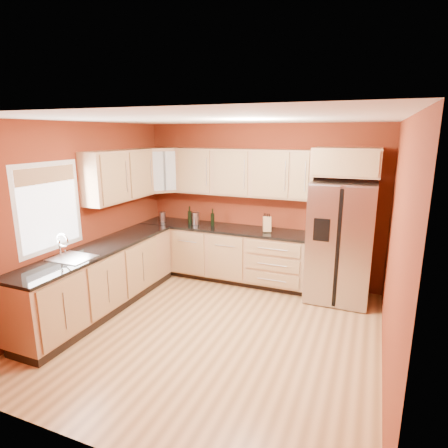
{
  "coord_description": "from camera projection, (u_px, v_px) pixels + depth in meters",
  "views": [
    {
      "loc": [
        1.76,
        -3.91,
        2.46
      ],
      "look_at": [
        -0.2,
        0.9,
        1.18
      ],
      "focal_mm": 30.0,
      "sensor_mm": 36.0,
      "label": 1
    }
  ],
  "objects": [
    {
      "name": "over_fridge_cabinet",
      "position": [
        347.0,
        162.0,
        5.29
      ],
      "size": [
        0.92,
        0.6,
        0.4
      ],
      "primitive_type": "cube",
      "color": "#A67A50",
      "rests_on": "wall_back"
    },
    {
      "name": "sink_faucet",
      "position": [
        71.0,
        247.0,
        4.66
      ],
      "size": [
        0.5,
        0.42,
        0.3
      ],
      "primitive_type": null,
      "color": "silver",
      "rests_on": "countertop_left"
    },
    {
      "name": "corner_upper_cabinet",
      "position": [
        162.0,
        170.0,
        6.42
      ],
      "size": [
        0.67,
        0.67,
        0.75
      ],
      "primitive_type": "cube",
      "rotation": [
        0.0,
        0.0,
        0.79
      ],
      "color": "#A67A50",
      "rests_on": "wall_back"
    },
    {
      "name": "countertop_back",
      "position": [
        222.0,
        228.0,
        6.25
      ],
      "size": [
        2.9,
        0.62,
        0.04
      ],
      "primitive_type": "cube",
      "color": "black",
      "rests_on": "base_cabinets_back"
    },
    {
      "name": "soap_dispenser",
      "position": [
        267.0,
        225.0,
        5.96
      ],
      "size": [
        0.07,
        0.07,
        0.19
      ],
      "primitive_type": "cylinder",
      "rotation": [
        0.0,
        0.0,
        0.1
      ],
      "color": "silver",
      "rests_on": "countertop_back"
    },
    {
      "name": "ceiling",
      "position": [
        210.0,
        119.0,
        4.12
      ],
      "size": [
        4.0,
        4.0,
        0.0
      ],
      "primitive_type": "plane",
      "color": "white",
      "rests_on": "wall_back"
    },
    {
      "name": "canister_left",
      "position": [
        163.0,
        217.0,
        6.61
      ],
      "size": [
        0.13,
        0.13,
        0.17
      ],
      "primitive_type": "cylinder",
      "rotation": [
        0.0,
        0.0,
        0.21
      ],
      "color": "#B9B9BE",
      "rests_on": "countertop_back"
    },
    {
      "name": "upper_cabinets_back",
      "position": [
        243.0,
        172.0,
        6.05
      ],
      "size": [
        2.3,
        0.33,
        0.75
      ],
      "primitive_type": "cube",
      "color": "#A67A50",
      "rests_on": "wall_back"
    },
    {
      "name": "wall_right",
      "position": [
        395.0,
        252.0,
        3.7
      ],
      "size": [
        0.04,
        4.0,
        2.6
      ],
      "primitive_type": "cube",
      "color": "maroon",
      "rests_on": "floor"
    },
    {
      "name": "knife_block",
      "position": [
        267.0,
        224.0,
        5.92
      ],
      "size": [
        0.16,
        0.15,
        0.25
      ],
      "primitive_type": "cube",
      "rotation": [
        0.0,
        0.0,
        0.4
      ],
      "color": "tan",
      "rests_on": "countertop_back"
    },
    {
      "name": "refrigerator",
      "position": [
        340.0,
        242.0,
        5.5
      ],
      "size": [
        0.9,
        0.75,
        1.78
      ],
      "primitive_type": "cube",
      "color": "#B9B9BE",
      "rests_on": "floor"
    },
    {
      "name": "base_cabinets_back",
      "position": [
        223.0,
        254.0,
        6.37
      ],
      "size": [
        2.9,
        0.6,
        0.88
      ],
      "primitive_type": "cube",
      "color": "#A67A50",
      "rests_on": "floor"
    },
    {
      "name": "countertop_left",
      "position": [
        99.0,
        249.0,
        5.15
      ],
      "size": [
        0.62,
        2.8,
        0.04
      ],
      "primitive_type": "cube",
      "color": "black",
      "rests_on": "base_cabinets_left"
    },
    {
      "name": "upper_cabinets_left",
      "position": [
        119.0,
        175.0,
        5.64
      ],
      "size": [
        0.33,
        1.35,
        0.75
      ],
      "primitive_type": "cube",
      "color": "#A67A50",
      "rests_on": "wall_left"
    },
    {
      "name": "canister_right",
      "position": [
        196.0,
        218.0,
        6.41
      ],
      "size": [
        0.15,
        0.15,
        0.21
      ],
      "primitive_type": "cylinder",
      "rotation": [
        0.0,
        0.0,
        0.21
      ],
      "color": "#B9B9BE",
      "rests_on": "countertop_back"
    },
    {
      "name": "wine_bottle_b",
      "position": [
        190.0,
        215.0,
        6.43
      ],
      "size": [
        0.08,
        0.08,
        0.31
      ],
      "primitive_type": null,
      "rotation": [
        0.0,
        0.0,
        0.25
      ],
      "color": "black",
      "rests_on": "countertop_back"
    },
    {
      "name": "window",
      "position": [
        49.0,
        207.0,
        4.65
      ],
      "size": [
        0.03,
        0.9,
        1.0
      ],
      "primitive_type": "cube",
      "color": "white",
      "rests_on": "wall_left"
    },
    {
      "name": "wine_bottle_a",
      "position": [
        213.0,
        217.0,
        6.31
      ],
      "size": [
        0.08,
        0.08,
        0.29
      ],
      "primitive_type": null,
      "rotation": [
        0.0,
        0.0,
        -0.18
      ],
      "color": "black",
      "rests_on": "countertop_back"
    },
    {
      "name": "floor",
      "position": [
        212.0,
        331.0,
        4.74
      ],
      "size": [
        4.0,
        4.0,
        0.0
      ],
      "primitive_type": "plane",
      "color": "#99673B",
      "rests_on": "ground"
    },
    {
      "name": "wall_left",
      "position": [
        79.0,
        218.0,
        5.17
      ],
      "size": [
        0.04,
        4.0,
        2.6
      ],
      "primitive_type": "cube",
      "color": "maroon",
      "rests_on": "floor"
    },
    {
      "name": "base_cabinets_left",
      "position": [
        101.0,
        280.0,
        5.26
      ],
      "size": [
        0.6,
        2.8,
        0.88
      ],
      "primitive_type": "cube",
      "color": "#A67A50",
      "rests_on": "floor"
    },
    {
      "name": "wall_front",
      "position": [
        95.0,
        301.0,
        2.64
      ],
      "size": [
        4.0,
        0.04,
        2.6
      ],
      "primitive_type": "cube",
      "color": "maroon",
      "rests_on": "floor"
    },
    {
      "name": "wall_back",
      "position": [
        260.0,
        204.0,
        6.23
      ],
      "size": [
        4.0,
        0.04,
        2.6
      ],
      "primitive_type": "cube",
      "color": "maroon",
      "rests_on": "floor"
    }
  ]
}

